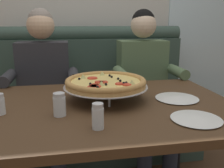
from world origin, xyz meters
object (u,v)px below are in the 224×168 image
dining_table (111,118)px  diner_left (43,83)px  booth_bench (93,107)px  pizza (106,83)px  plate_near_left (196,118)px  shaker_pepper_flakes (59,106)px  patio_chair (168,67)px  diner_right (145,79)px  plate_near_right (177,97)px  shaker_oregano (98,118)px

dining_table → diner_left: diner_left is taller
booth_bench → pizza: size_ratio=3.88×
booth_bench → plate_near_left: (0.34, -1.24, 0.36)m
diner_left → shaker_pepper_flakes: size_ratio=11.58×
dining_table → booth_bench: bearing=90.0°
plate_near_left → patio_chair: bearing=69.9°
dining_table → diner_left: bearing=120.9°
dining_table → diner_right: size_ratio=1.06×
pizza → patio_chair: 2.47m
dining_table → plate_near_right: 0.40m
shaker_pepper_flakes → plate_near_right: 0.67m
diner_right → plate_near_right: diner_right is taller
plate_near_left → patio_chair: 2.63m
booth_bench → pizza: bearing=-90.9°
diner_left → dining_table: bearing=-59.1°
diner_right → shaker_oregano: bearing=-117.6°
booth_bench → pizza: (-0.01, -0.87, 0.45)m
pizza → patio_chair: size_ratio=0.54×
shaker_oregano → patio_chair: bearing=61.5°
pizza → shaker_oregano: bearing=-103.4°
pizza → plate_near_right: (0.40, -0.06, -0.09)m
patio_chair → diner_left: bearing=-137.9°
shaker_oregano → patio_chair: patio_chair is taller
diner_right → patio_chair: 1.72m
diner_left → patio_chair: diner_left is taller
pizza → plate_near_right: pizza is taller
shaker_oregano → shaker_pepper_flakes: same height
pizza → shaker_pepper_flakes: pizza is taller
diner_right → plate_near_left: 0.97m
dining_table → plate_near_left: size_ratio=5.89×
diner_left → pizza: size_ratio=2.72×
shaker_pepper_flakes → patio_chair: 2.76m
shaker_oregano → diner_left: bearing=107.2°
plate_near_left → dining_table: bearing=140.0°
booth_bench → plate_near_right: booth_bench is taller
diner_left → plate_near_right: (0.79, -0.67, 0.05)m
plate_near_right → diner_right: bearing=88.0°
diner_right → shaker_oregano: diner_right is taller
booth_bench → diner_left: diner_left is taller
pizza → plate_near_right: size_ratio=1.92×
booth_bench → shaker_oregano: size_ratio=16.66×
pizza → dining_table: bearing=-80.2°
shaker_pepper_flakes → patio_chair: (1.51, 2.30, -0.27)m
pizza → booth_bench: bearing=89.1°
dining_table → plate_near_left: 0.45m
shaker_oregano → shaker_pepper_flakes: bearing=131.9°
shaker_oregano → plate_near_left: (0.45, 0.02, -0.04)m
booth_bench → shaker_pepper_flakes: size_ratio=16.51×
dining_table → diner_right: bearing=59.1°
dining_table → shaker_pepper_flakes: (-0.26, -0.12, 0.13)m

